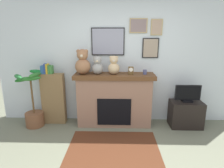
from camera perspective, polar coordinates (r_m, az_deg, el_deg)
back_wall at (r=4.04m, az=2.64°, el=6.99°), size 5.20×0.15×2.60m
fireplace at (r=3.94m, az=0.69°, el=-4.57°), size 1.60×0.50×1.08m
bookshelf at (r=4.17m, az=-17.17°, el=-3.75°), size 0.48×0.16×1.27m
potted_plant at (r=4.22m, az=-22.49°, el=-6.56°), size 0.56×0.60×1.15m
tv_stand at (r=4.22m, az=21.14°, el=-8.35°), size 0.63×0.40×0.53m
television at (r=4.07m, az=21.71°, el=-2.79°), size 0.50×0.14×0.34m
area_rug at (r=3.37m, az=0.41°, el=-18.43°), size 1.51×1.07×0.01m
candle_jar at (r=3.81m, az=9.78°, el=3.54°), size 0.08×0.08×0.09m
mantel_clock at (r=3.78m, az=5.65°, el=4.04°), size 0.10×0.08×0.15m
teddy_bear_brown at (r=3.80m, az=-8.74°, el=6.24°), size 0.30×0.30×0.49m
teddy_bear_tan at (r=3.77m, az=-4.35°, el=5.37°), size 0.22×0.22×0.36m
teddy_bear_grey at (r=3.75m, az=0.54°, el=5.43°), size 0.23×0.23×0.37m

